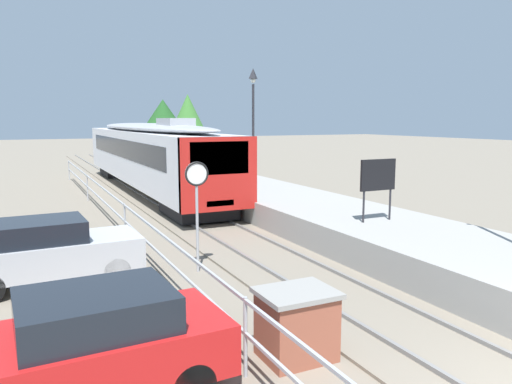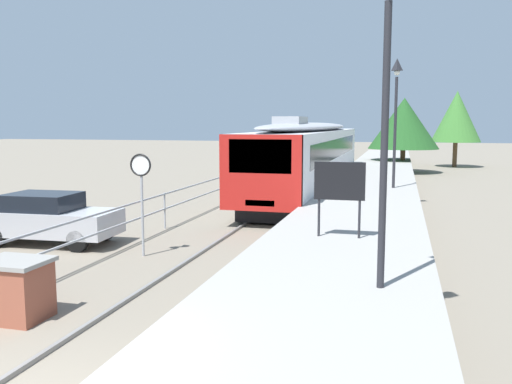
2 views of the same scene
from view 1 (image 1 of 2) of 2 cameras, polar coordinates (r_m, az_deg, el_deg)
The scene contains 13 objects.
ground_plane at distance 25.76m, azimuth -18.46°, elevation -0.59°, with size 160.00×160.00×0.00m, color slate.
track_rails at distance 26.30m, azimuth -11.97°, elevation -0.09°, with size 3.20×60.00×0.14m.
commuter_train at distance 26.48m, azimuth -12.33°, elevation 4.57°, with size 2.82×20.48×3.74m.
station_platform at distance 27.19m, azimuth -5.34°, elevation 1.22°, with size 3.90×60.00×0.90m, color #999691.
platform_lamp_mid_platform at distance 24.15m, azimuth -0.33°, elevation 10.28°, with size 0.34×0.34×5.35m.
platform_notice_board at distance 14.56m, azimuth 13.92°, elevation 1.69°, with size 1.20×0.08×1.80m.
speed_limit_sign at distance 12.25m, azimuth -6.85°, elevation 0.36°, with size 0.61×0.10×2.81m.
brick_utility_cabinet at distance 8.22m, azimuth 4.70°, elevation -14.94°, with size 1.21×0.99×1.13m.
carpark_fence at distance 15.82m, azimuth -14.94°, elevation -2.52°, with size 0.06×36.06×1.25m.
parked_hatchback_red at distance 7.32m, azimuth -19.40°, elevation -16.56°, with size 4.07×1.93×1.53m.
parked_hatchback_silver at distance 12.57m, azimuth -22.83°, elevation -6.24°, with size 4.07×1.94×1.53m.
tree_behind_carpark at distance 41.07m, azimuth -10.67°, elevation 7.91°, with size 5.08×5.08×5.44m.
tree_behind_station_far at distance 48.43m, azimuth -7.88°, elevation 8.67°, with size 3.97×3.97×6.23m.
Camera 1 is at (-6.16, -3.28, 3.82)m, focal length 34.60 mm.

